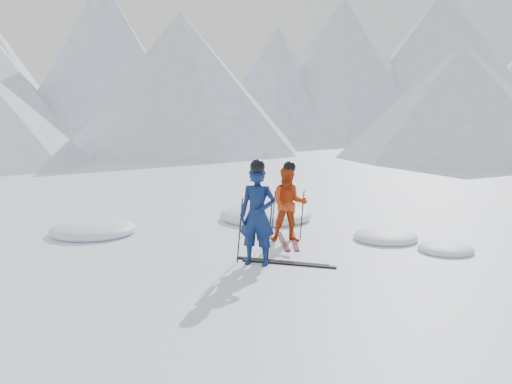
{
  "coord_description": "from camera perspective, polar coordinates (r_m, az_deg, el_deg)",
  "views": [
    {
      "loc": [
        -2.23,
        -10.07,
        2.67
      ],
      "look_at": [
        -1.32,
        0.5,
        1.1
      ],
      "focal_mm": 38.0,
      "sensor_mm": 36.0,
      "label": 1
    }
  ],
  "objects": [
    {
      "name": "pole_blue_left",
      "position": [
        9.64,
        -1.71,
        -4.07
      ],
      "size": [
        0.12,
        0.08,
        1.17
      ],
      "primitive_type": "cylinder",
      "rotation": [
        0.05,
        0.08,
        0.0
      ],
      "color": "black",
      "rests_on": "ground"
    },
    {
      "name": "pole_red_right",
      "position": [
        11.42,
        4.87,
        -2.44
      ],
      "size": [
        0.11,
        0.08,
        1.05
      ],
      "primitive_type": "cylinder",
      "rotation": [
        -0.05,
        0.08,
        0.0
      ],
      "color": "black",
      "rests_on": "ground"
    },
    {
      "name": "pole_blue_right",
      "position": [
        9.78,
        1.48,
        -3.89
      ],
      "size": [
        0.12,
        0.07,
        1.17
      ],
      "primitive_type": "cylinder",
      "rotation": [
        -0.04,
        0.08,
        0.0
      ],
      "color": "black",
      "rests_on": "ground"
    },
    {
      "name": "ski_worn_right",
      "position": [
        11.36,
        4.07,
        -5.12
      ],
      "size": [
        0.25,
        1.7,
        0.03
      ],
      "primitive_type": "cube",
      "rotation": [
        0.0,
        0.0,
        -0.09
      ],
      "color": "black",
      "rests_on": "ground"
    },
    {
      "name": "pole_red_left",
      "position": [
        11.44,
        1.82,
        -2.41
      ],
      "size": [
        0.11,
        0.09,
        1.05
      ],
      "primitive_type": "cylinder",
      "rotation": [
        0.06,
        0.08,
        0.0
      ],
      "color": "black",
      "rests_on": "ground"
    },
    {
      "name": "snow_lumps",
      "position": [
        12.77,
        -2.06,
        -3.66
      ],
      "size": [
        8.59,
        5.15,
        0.51
      ],
      "color": "white",
      "rests_on": "ground"
    },
    {
      "name": "ski_loose_a",
      "position": [
        9.79,
        2.75,
        -7.33
      ],
      "size": [
        1.59,
        0.77,
        0.03
      ],
      "primitive_type": "cube",
      "rotation": [
        0.0,
        0.0,
        1.15
      ],
      "color": "black",
      "rests_on": "ground"
    },
    {
      "name": "skier_red",
      "position": [
        11.18,
        3.5,
        -1.3
      ],
      "size": [
        0.8,
        0.64,
        1.57
      ],
      "primitive_type": "imported",
      "rotation": [
        0.0,
        0.0,
        -0.06
      ],
      "color": "#C53C0F",
      "rests_on": "ground"
    },
    {
      "name": "mountain_range",
      "position": [
        46.25,
        5.14,
        13.43
      ],
      "size": [
        106.15,
        62.94,
        15.53
      ],
      "color": "#B2BCD1",
      "rests_on": "ground"
    },
    {
      "name": "ground",
      "position": [
        10.66,
        7.37,
        -6.16
      ],
      "size": [
        160.0,
        160.0,
        0.0
      ],
      "primitive_type": "plane",
      "color": "white",
      "rests_on": "ground"
    },
    {
      "name": "ski_loose_b",
      "position": [
        9.67,
        3.46,
        -7.55
      ],
      "size": [
        1.61,
        0.72,
        0.03
      ],
      "primitive_type": "cube",
      "rotation": [
        0.0,
        0.0,
        1.19
      ],
      "color": "black",
      "rests_on": "ground"
    },
    {
      "name": "skier_blue",
      "position": [
        9.46,
        0.15,
        -2.5
      ],
      "size": [
        0.75,
        0.62,
        1.76
      ],
      "primitive_type": "imported",
      "rotation": [
        0.0,
        0.0,
        -0.36
      ],
      "color": "#0C1E4A",
      "rests_on": "ground"
    },
    {
      "name": "ski_worn_left",
      "position": [
        11.32,
        2.86,
        -5.16
      ],
      "size": [
        0.13,
        1.7,
        0.03
      ],
      "primitive_type": "cube",
      "rotation": [
        0.0,
        0.0,
        -0.02
      ],
      "color": "black",
      "rests_on": "ground"
    }
  ]
}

